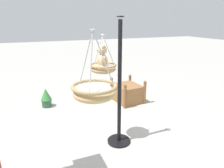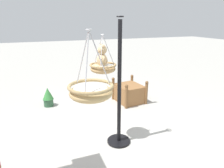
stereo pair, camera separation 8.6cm
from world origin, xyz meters
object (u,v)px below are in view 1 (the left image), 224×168
teddy_bear (102,58)px  hanging_basket_left_high (94,91)px  potted_plant_fern_front (46,97)px  hanging_basket_with_teddy (103,68)px  wooden_planter_box (128,92)px  display_pole_central (119,108)px

teddy_bear → hanging_basket_left_high: size_ratio=0.57×
teddy_bear → potted_plant_fern_front: size_ratio=0.79×
hanging_basket_with_teddy → wooden_planter_box: size_ratio=0.75×
teddy_bear → wooden_planter_box: (1.60, -1.33, -1.36)m
hanging_basket_with_teddy → wooden_planter_box: 2.39m
potted_plant_fern_front → display_pole_central: bearing=-153.1°
teddy_bear → hanging_basket_left_high: (-1.30, 0.54, -0.09)m
display_pole_central → hanging_basket_with_teddy: (0.15, 0.25, 0.75)m
wooden_planter_box → potted_plant_fern_front: wooden_planter_box is taller
display_pole_central → hanging_basket_left_high: (-1.15, 0.82, 0.84)m
teddy_bear → display_pole_central: bearing=-118.9°
hanging_basket_left_high → potted_plant_fern_front: bearing=5.5°
hanging_basket_with_teddy → teddy_bear: (-0.00, 0.02, 0.18)m
teddy_bear → hanging_basket_left_high: bearing=157.3°
potted_plant_fern_front → hanging_basket_with_teddy: bearing=-157.0°
potted_plant_fern_front → wooden_planter_box: bearing=-102.8°
teddy_bear → wooden_planter_box: bearing=-39.7°
hanging_basket_with_teddy → hanging_basket_left_high: (-1.30, 0.57, 0.08)m
hanging_basket_left_high → wooden_planter_box: (2.91, -1.87, -1.27)m
display_pole_central → teddy_bear: size_ratio=5.62×
hanging_basket_left_high → display_pole_central: bearing=-35.3°
teddy_bear → potted_plant_fern_front: (2.10, 0.87, -1.37)m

